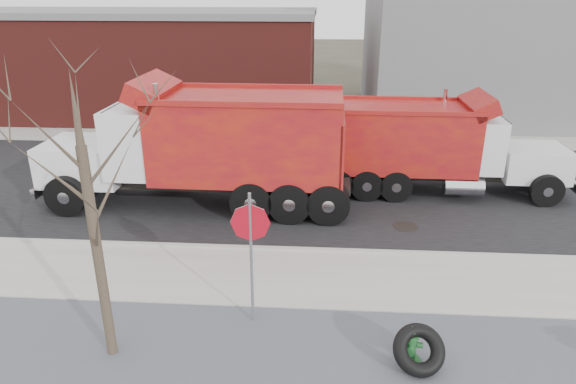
# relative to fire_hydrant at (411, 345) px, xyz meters

# --- Properties ---
(ground) EXTENTS (120.00, 120.00, 0.00)m
(ground) POSITION_rel_fire_hydrant_xyz_m (-2.24, 2.45, -0.35)
(ground) COLOR #383328
(ground) RESTS_ON ground
(sidewalk) EXTENTS (60.00, 2.50, 0.06)m
(sidewalk) POSITION_rel_fire_hydrant_xyz_m (-2.24, 2.70, -0.32)
(sidewalk) COLOR #9E9B93
(sidewalk) RESTS_ON ground
(curb) EXTENTS (60.00, 0.15, 0.11)m
(curb) POSITION_rel_fire_hydrant_xyz_m (-2.24, 4.00, -0.30)
(curb) COLOR #9E9B93
(curb) RESTS_ON ground
(road) EXTENTS (60.00, 9.40, 0.02)m
(road) POSITION_rel_fire_hydrant_xyz_m (-2.24, 8.75, -0.34)
(road) COLOR black
(road) RESTS_ON ground
(far_sidewalk) EXTENTS (60.00, 2.00, 0.06)m
(far_sidewalk) POSITION_rel_fire_hydrant_xyz_m (-2.24, 14.45, -0.32)
(far_sidewalk) COLOR #9E9B93
(far_sidewalk) RESTS_ON ground
(building_grey) EXTENTS (12.00, 10.00, 8.00)m
(building_grey) POSITION_rel_fire_hydrant_xyz_m (6.76, 20.45, 3.65)
(building_grey) COLOR slate
(building_grey) RESTS_ON ground
(building_brick) EXTENTS (20.20, 8.20, 5.30)m
(building_brick) POSITION_rel_fire_hydrant_xyz_m (-12.24, 19.45, 2.30)
(building_brick) COLOR maroon
(building_brick) RESTS_ON ground
(bare_tree) EXTENTS (3.20, 3.20, 5.20)m
(bare_tree) POSITION_rel_fire_hydrant_xyz_m (-5.44, -0.15, 2.94)
(bare_tree) COLOR #382D23
(bare_tree) RESTS_ON ground
(fire_hydrant) EXTENTS (0.44, 0.43, 0.77)m
(fire_hydrant) POSITION_rel_fire_hydrant_xyz_m (0.00, 0.00, 0.00)
(fire_hydrant) COLOR #276734
(fire_hydrant) RESTS_ON ground
(truck_tire) EXTENTS (1.07, 1.00, 0.84)m
(truck_tire) POSITION_rel_fire_hydrant_xyz_m (0.11, -0.19, 0.06)
(truck_tire) COLOR black
(truck_tire) RESTS_ON ground
(stop_sign) EXTENTS (0.76, 0.06, 2.80)m
(stop_sign) POSITION_rel_fire_hydrant_xyz_m (-2.98, 1.02, 1.55)
(stop_sign) COLOR gray
(stop_sign) RESTS_ON ground
(dump_truck_red_a) EXTENTS (8.00, 2.29, 3.23)m
(dump_truck_red_a) POSITION_rel_fire_hydrant_xyz_m (1.85, 8.49, 1.29)
(dump_truck_red_a) COLOR black
(dump_truck_red_a) RESTS_ON ground
(dump_truck_red_b) EXTENTS (9.33, 2.79, 3.90)m
(dump_truck_red_b) POSITION_rel_fire_hydrant_xyz_m (-5.08, 6.92, 1.63)
(dump_truck_red_b) COLOR black
(dump_truck_red_b) RESTS_ON ground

